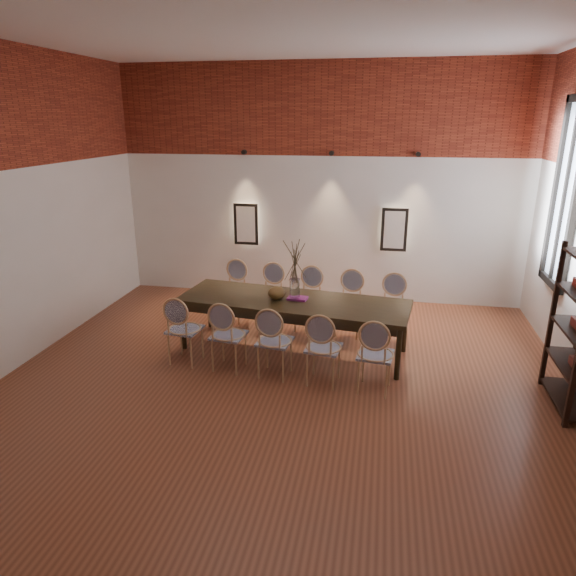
% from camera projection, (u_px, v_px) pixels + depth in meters
% --- Properties ---
extents(floor, '(7.00, 7.00, 0.02)m').
position_uv_depth(floor, '(280.00, 391.00, 6.16)').
color(floor, brown).
rests_on(floor, ground).
extents(ceiling, '(7.00, 7.00, 0.02)m').
position_uv_depth(ceiling, '(278.00, 18.00, 4.88)').
color(ceiling, silver).
rests_on(ceiling, ground).
extents(wall_back, '(7.00, 0.10, 4.00)m').
position_uv_depth(wall_back, '(320.00, 185.00, 8.83)').
color(wall_back, silver).
rests_on(wall_back, ground).
extents(wall_front, '(7.00, 0.10, 4.00)m').
position_uv_depth(wall_front, '(115.00, 390.00, 2.21)').
color(wall_front, silver).
rests_on(wall_front, ground).
extents(brick_band_back, '(7.00, 0.02, 1.50)m').
position_uv_depth(brick_band_back, '(321.00, 109.00, 8.37)').
color(brick_band_back, maroon).
rests_on(brick_band_back, ground).
extents(brick_band_front, '(7.00, 0.02, 1.50)m').
position_uv_depth(brick_band_front, '(88.00, 78.00, 1.88)').
color(brick_band_front, maroon).
rests_on(brick_band_front, ground).
extents(niche_left, '(0.36, 0.06, 0.66)m').
position_uv_depth(niche_left, '(246.00, 224.00, 9.18)').
color(niche_left, '#FFEAC6').
rests_on(niche_left, wall_back).
extents(niche_right, '(0.36, 0.06, 0.66)m').
position_uv_depth(niche_right, '(394.00, 229.00, 8.73)').
color(niche_right, '#FFEAC6').
rests_on(niche_right, wall_back).
extents(spot_fixture_left, '(0.08, 0.10, 0.08)m').
position_uv_depth(spot_fixture_left, '(244.00, 152.00, 8.76)').
color(spot_fixture_left, black).
rests_on(spot_fixture_left, wall_back).
extents(spot_fixture_mid, '(0.08, 0.10, 0.08)m').
position_uv_depth(spot_fixture_mid, '(332.00, 153.00, 8.50)').
color(spot_fixture_mid, black).
rests_on(spot_fixture_mid, wall_back).
extents(spot_fixture_right, '(0.08, 0.10, 0.08)m').
position_uv_depth(spot_fixture_right, '(418.00, 154.00, 8.26)').
color(spot_fixture_right, black).
rests_on(spot_fixture_right, wall_back).
extents(window_glass, '(0.02, 0.78, 2.38)m').
position_uv_depth(window_glass, '(567.00, 195.00, 6.74)').
color(window_glass, silver).
rests_on(window_glass, wall_right).
extents(window_frame, '(0.08, 0.90, 2.50)m').
position_uv_depth(window_frame, '(565.00, 195.00, 6.74)').
color(window_frame, black).
rests_on(window_frame, wall_right).
extents(window_mullion, '(0.06, 0.06, 2.40)m').
position_uv_depth(window_mullion, '(565.00, 195.00, 6.74)').
color(window_mullion, black).
rests_on(window_mullion, wall_right).
extents(dining_table, '(3.23, 1.39, 0.75)m').
position_uv_depth(dining_table, '(293.00, 325.00, 7.12)').
color(dining_table, '#2E2110').
rests_on(dining_table, floor).
extents(chair_near_a, '(0.49, 0.49, 0.94)m').
position_uv_depth(chair_near_a, '(185.00, 329.00, 6.74)').
color(chair_near_a, tan).
rests_on(chair_near_a, floor).
extents(chair_near_b, '(0.49, 0.49, 0.94)m').
position_uv_depth(chair_near_b, '(229.00, 335.00, 6.56)').
color(chair_near_b, tan).
rests_on(chair_near_b, floor).
extents(chair_near_c, '(0.49, 0.49, 0.94)m').
position_uv_depth(chair_near_c, '(275.00, 341.00, 6.38)').
color(chair_near_c, tan).
rests_on(chair_near_c, floor).
extents(chair_near_d, '(0.49, 0.49, 0.94)m').
position_uv_depth(chair_near_d, '(324.00, 348.00, 6.20)').
color(chair_near_d, tan).
rests_on(chair_near_d, floor).
extents(chair_near_e, '(0.49, 0.49, 0.94)m').
position_uv_depth(chair_near_e, '(375.00, 355.00, 6.02)').
color(chair_near_e, tan).
rests_on(chair_near_e, floor).
extents(chair_far_a, '(0.49, 0.49, 0.94)m').
position_uv_depth(chair_far_a, '(233.00, 292.00, 8.15)').
color(chair_far_a, tan).
rests_on(chair_far_a, floor).
extents(chair_far_b, '(0.49, 0.49, 0.94)m').
position_uv_depth(chair_far_b, '(270.00, 296.00, 7.97)').
color(chair_far_b, tan).
rests_on(chair_far_b, floor).
extents(chair_far_c, '(0.49, 0.49, 0.94)m').
position_uv_depth(chair_far_c, '(308.00, 300.00, 7.79)').
color(chair_far_c, tan).
rests_on(chair_far_c, floor).
extents(chair_far_d, '(0.49, 0.49, 0.94)m').
position_uv_depth(chair_far_d, '(349.00, 305.00, 7.61)').
color(chair_far_d, tan).
rests_on(chair_far_d, floor).
extents(chair_far_e, '(0.49, 0.49, 0.94)m').
position_uv_depth(chair_far_e, '(392.00, 309.00, 7.43)').
color(chair_far_e, tan).
rests_on(chair_far_e, floor).
extents(vase, '(0.14, 0.14, 0.30)m').
position_uv_depth(vase, '(295.00, 289.00, 6.94)').
color(vase, silver).
rests_on(vase, dining_table).
extents(dried_branches, '(0.50, 0.50, 0.70)m').
position_uv_depth(dried_branches, '(295.00, 257.00, 6.80)').
color(dried_branches, '#4A422B').
rests_on(dried_branches, vase).
extents(bowl, '(0.24, 0.24, 0.18)m').
position_uv_depth(bowl, '(277.00, 293.00, 6.99)').
color(bowl, brown).
rests_on(bowl, dining_table).
extents(book, '(0.28, 0.21, 0.03)m').
position_uv_depth(book, '(297.00, 298.00, 7.01)').
color(book, '#97257F').
rests_on(book, dining_table).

